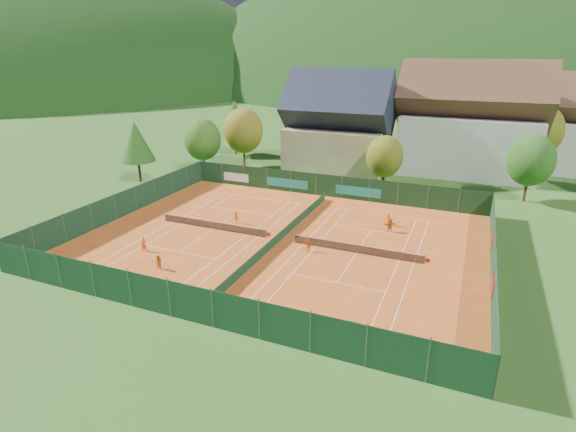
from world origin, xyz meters
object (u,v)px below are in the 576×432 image
(player_left_near, at_px, (144,244))
(player_left_mid, at_px, (159,262))
(player_right_far_b, at_px, (390,225))
(chalet, at_px, (339,129))
(player_left_far, at_px, (236,217))
(ball_hopper, at_px, (350,323))
(hotel_block_b, at_px, (564,129))
(hotel_block_a, at_px, (469,126))
(player_right_near, at_px, (309,245))
(player_right_far_a, at_px, (388,219))

(player_left_near, height_order, player_left_mid, player_left_near)
(player_left_mid, bearing_deg, player_right_far_b, 38.14)
(chalet, bearing_deg, player_left_far, -97.60)
(ball_hopper, bearing_deg, player_left_mid, 172.47)
(player_left_near, relative_size, player_left_far, 1.07)
(hotel_block_b, height_order, player_left_near, hotel_block_b)
(ball_hopper, bearing_deg, player_left_near, 167.09)
(hotel_block_a, bearing_deg, player_left_near, -122.02)
(ball_hopper, relative_size, player_left_near, 0.54)
(player_left_near, xyz_separation_m, player_right_near, (14.83, 6.11, -0.08))
(player_left_mid, bearing_deg, player_right_near, 32.37)
(hotel_block_a, distance_m, player_right_far_a, 29.04)
(player_left_far, bearing_deg, hotel_block_a, -107.49)
(player_right_near, bearing_deg, chalet, 86.16)
(chalet, bearing_deg, player_left_mid, -96.25)
(hotel_block_a, height_order, player_left_far, hotel_block_a)
(chalet, xyz_separation_m, player_left_far, (-3.64, -27.30, -5.93))
(player_left_far, distance_m, player_right_far_b, 17.04)
(hotel_block_a, relative_size, player_left_mid, 15.82)
(player_left_far, bearing_deg, player_left_near, 82.61)
(player_right_far_b, bearing_deg, player_right_far_a, -100.03)
(player_right_near, height_order, player_right_far_a, player_right_far_a)
(hotel_block_b, distance_m, ball_hopper, 60.04)
(chalet, height_order, player_left_far, chalet)
(player_left_near, bearing_deg, player_right_near, -0.80)
(hotel_block_a, relative_size, player_right_far_b, 14.06)
(hotel_block_a, distance_m, player_right_far_b, 30.64)
(hotel_block_b, bearing_deg, player_left_mid, -124.63)
(player_right_far_a, xyz_separation_m, player_right_far_b, (0.49, -1.81, 0.06))
(hotel_block_a, height_order, hotel_block_b, hotel_block_a)
(hotel_block_a, height_order, player_right_far_a, hotel_block_a)
(player_left_mid, distance_m, player_right_far_b, 24.18)
(chalet, distance_m, player_right_near, 32.65)
(chalet, bearing_deg, player_right_far_a, -59.95)
(chalet, xyz_separation_m, player_right_far_a, (12.43, -21.48, -5.92))
(player_left_near, bearing_deg, player_right_far_b, 10.76)
(player_right_far_a, bearing_deg, player_left_mid, 23.78)
(player_right_far_a, bearing_deg, player_left_near, 13.63)
(player_left_mid, xyz_separation_m, player_right_far_a, (16.83, 18.68, 0.03))
(player_right_near, distance_m, player_right_far_b, 10.29)
(chalet, xyz_separation_m, player_right_far_b, (12.92, -23.29, -5.86))
(hotel_block_b, bearing_deg, player_right_near, -120.16)
(ball_hopper, bearing_deg, hotel_block_b, 71.28)
(hotel_block_a, relative_size, player_left_near, 14.51)
(hotel_block_b, bearing_deg, player_left_near, -128.66)
(hotel_block_b, xyz_separation_m, ball_hopper, (-19.17, -56.57, -6.06))
(hotel_block_b, distance_m, player_right_far_b, 42.76)
(player_left_near, xyz_separation_m, player_left_mid, (3.82, -2.64, -0.06))
(hotel_block_b, height_order, ball_hopper, hotel_block_b)
(hotel_block_a, xyz_separation_m, player_left_mid, (-23.40, -46.17, -6.70))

